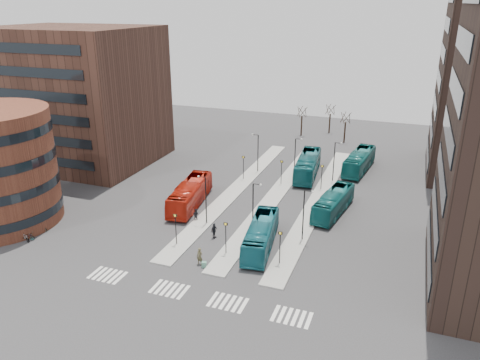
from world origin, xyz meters
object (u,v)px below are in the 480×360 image
(red_bus, at_px, (190,194))
(teal_bus_a, at_px, (261,235))
(commuter_b, at_px, (214,231))
(teal_bus_d, at_px, (359,161))
(teal_bus_b, at_px, (308,165))
(teal_bus_c, at_px, (333,203))
(suitcase, at_px, (204,265))
(commuter_a, at_px, (196,215))
(bicycle_far, at_px, (43,228))
(bicycle_mid, at_px, (25,237))
(bicycle_near, at_px, (28,236))
(commuter_c, at_px, (260,243))
(traveller, at_px, (200,256))

(red_bus, relative_size, teal_bus_a, 1.09)
(teal_bus_a, bearing_deg, commuter_b, 170.19)
(red_bus, distance_m, teal_bus_d, 29.28)
(teal_bus_b, xyz_separation_m, teal_bus_d, (7.28, 5.17, -0.07))
(teal_bus_c, height_order, teal_bus_d, teal_bus_d)
(suitcase, bearing_deg, commuter_a, 99.31)
(teal_bus_b, bearing_deg, teal_bus_c, -69.00)
(teal_bus_a, bearing_deg, bicycle_far, -176.38)
(bicycle_far, bearing_deg, bicycle_mid, -171.21)
(teal_bus_b, xyz_separation_m, bicycle_near, (-25.42, -31.92, -1.25))
(commuter_b, bearing_deg, teal_bus_d, -9.30)
(commuter_c, xyz_separation_m, bicycle_far, (-25.70, -4.77, -0.37))
(red_bus, bearing_deg, traveller, -68.08)
(red_bus, relative_size, teal_bus_c, 1.12)
(teal_bus_a, relative_size, teal_bus_d, 0.93)
(commuter_c, bearing_deg, teal_bus_b, -146.27)
(bicycle_near, bearing_deg, teal_bus_d, -43.31)
(traveller, height_order, bicycle_far, traveller)
(bicycle_near, bearing_deg, teal_bus_b, -40.44)
(commuter_a, bearing_deg, teal_bus_b, -118.82)
(traveller, xyz_separation_m, bicycle_mid, (-20.81, -2.39, -0.43))
(suitcase, distance_m, commuter_b, 6.49)
(bicycle_near, height_order, bicycle_mid, bicycle_mid)
(bicycle_near, xyz_separation_m, bicycle_mid, (0.00, -0.49, 0.05))
(teal_bus_d, bearing_deg, commuter_a, -116.39)
(traveller, relative_size, bicycle_far, 1.22)
(commuter_c, bearing_deg, red_bus, -90.18)
(teal_bus_a, distance_m, bicycle_near, 26.75)
(teal_bus_b, distance_m, commuter_a, 22.73)
(teal_bus_b, distance_m, commuter_c, 24.89)
(teal_bus_d, bearing_deg, bicycle_near, -124.68)
(suitcase, xyz_separation_m, commuter_b, (-1.57, 6.27, 0.61))
(red_bus, bearing_deg, bicycle_near, -138.75)
(teal_bus_c, distance_m, teal_bus_d, 17.77)
(commuter_c, relative_size, bicycle_near, 0.89)
(teal_bus_b, relative_size, traveller, 6.55)
(teal_bus_a, relative_size, commuter_c, 7.08)
(traveller, relative_size, bicycle_mid, 1.11)
(red_bus, height_order, commuter_c, red_bus)
(suitcase, bearing_deg, teal_bus_a, 35.39)
(suitcase, relative_size, bicycle_mid, 0.37)
(teal_bus_a, height_order, bicycle_far, teal_bus_a)
(teal_bus_c, relative_size, bicycle_far, 6.96)
(teal_bus_d, xyz_separation_m, bicycle_near, (-32.70, -37.09, -1.17))
(commuter_b, distance_m, commuter_c, 5.84)
(red_bus, bearing_deg, suitcase, -66.72)
(suitcase, bearing_deg, traveller, 128.66)
(teal_bus_a, height_order, teal_bus_b, teal_bus_b)
(teal_bus_a, xyz_separation_m, bicycle_far, (-25.63, -5.34, -1.11))
(commuter_a, relative_size, bicycle_far, 1.01)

